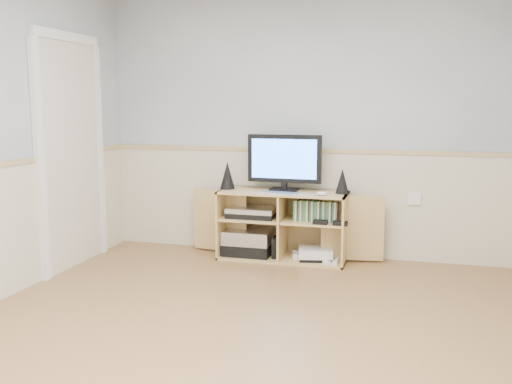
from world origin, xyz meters
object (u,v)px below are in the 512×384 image
Objects in this scene: media_cabinet at (284,223)px; keyboard at (280,193)px; game_consoles at (314,254)px; monitor at (284,160)px.

media_cabinet is 5.74× the size of keyboard.
keyboard is at bearing -89.51° from media_cabinet.
keyboard is 0.67m from game_consoles.
keyboard is at bearing -157.47° from game_consoles.
keyboard is 0.70× the size of game_consoles.
game_consoles is at bearing 30.09° from keyboard.
monitor reaches higher than game_consoles.
media_cabinet is 2.67× the size of monitor.
media_cabinet is 4.05× the size of game_consoles.
keyboard is at bearing -89.50° from monitor.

